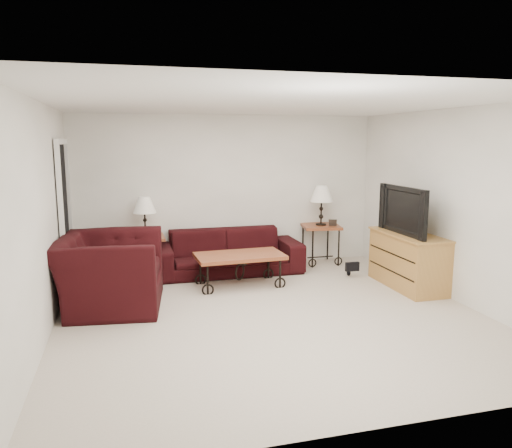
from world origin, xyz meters
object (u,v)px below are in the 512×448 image
(tv_stand, at_px, (408,260))
(backpack, at_px, (349,262))
(coffee_table, at_px, (240,270))
(armchair, at_px, (110,272))
(lamp_right, at_px, (321,205))
(side_table_right, at_px, (320,244))
(side_table_left, at_px, (146,256))
(sofa, at_px, (228,252))
(television, at_px, (409,210))
(lamp_left, at_px, (145,217))

(tv_stand, height_order, backpack, tv_stand)
(coffee_table, bearing_deg, armchair, -165.58)
(armchair, bearing_deg, lamp_right, -60.65)
(lamp_right, distance_m, coffee_table, 2.03)
(side_table_right, xyz_separation_m, backpack, (0.13, -0.85, -0.12))
(side_table_left, bearing_deg, tv_stand, -23.88)
(side_table_right, relative_size, armchair, 0.48)
(sofa, height_order, coffee_table, sofa)
(television, bearing_deg, lamp_left, -114.00)
(sofa, relative_size, lamp_right, 3.47)
(side_table_left, height_order, television, television)
(side_table_right, relative_size, backpack, 1.56)
(sofa, distance_m, side_table_left, 1.27)
(side_table_left, xyz_separation_m, coffee_table, (1.28, -0.94, -0.07))
(sofa, distance_m, television, 2.83)
(coffee_table, relative_size, armchair, 0.90)
(lamp_left, bearing_deg, side_table_left, 0.00)
(side_table_left, distance_m, coffee_table, 1.59)
(lamp_right, relative_size, backpack, 1.56)
(tv_stand, xyz_separation_m, television, (-0.02, 0.00, 0.73))
(side_table_right, height_order, coffee_table, side_table_right)
(side_table_left, xyz_separation_m, armchair, (-0.50, -1.40, 0.15))
(tv_stand, xyz_separation_m, backpack, (-0.56, 0.74, -0.18))
(lamp_right, relative_size, tv_stand, 0.51)
(armchair, height_order, backpack, armchair)
(lamp_right, height_order, television, television)
(armchair, height_order, tv_stand, armchair)
(coffee_table, distance_m, tv_stand, 2.42)
(backpack, bearing_deg, lamp_left, 161.17)
(side_table_right, bearing_deg, lamp_right, 0.00)
(lamp_left, relative_size, armchair, 0.44)
(side_table_left, bearing_deg, coffee_table, -36.21)
(sofa, distance_m, coffee_table, 0.76)
(sofa, bearing_deg, backpack, -20.75)
(sofa, height_order, lamp_left, lamp_left)
(side_table_right, distance_m, lamp_left, 2.97)
(armchair, xyz_separation_m, tv_stand, (4.11, -0.20, -0.06))
(armchair, xyz_separation_m, television, (4.08, -0.20, 0.66))
(sofa, distance_m, lamp_right, 1.79)
(sofa, relative_size, armchair, 1.66)
(sofa, relative_size, television, 1.99)
(sofa, xyz_separation_m, television, (2.32, -1.42, 0.78))
(side_table_right, relative_size, lamp_left, 1.08)
(lamp_left, relative_size, backpack, 1.44)
(coffee_table, relative_size, backpack, 2.93)
(side_table_right, bearing_deg, armchair, -157.78)
(armchair, bearing_deg, backpack, -74.20)
(television, bearing_deg, tv_stand, 90.00)
(lamp_left, height_order, television, television)
(lamp_left, bearing_deg, coffee_table, -36.21)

